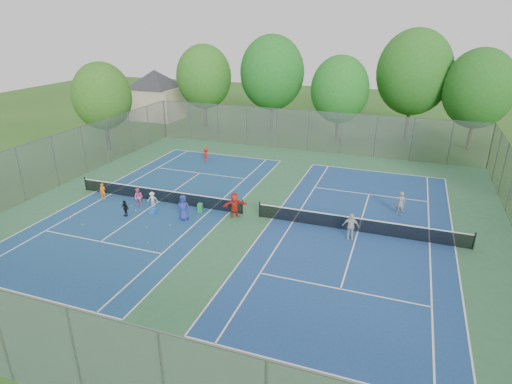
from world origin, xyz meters
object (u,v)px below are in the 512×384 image
Objects in this scene: net_right at (358,225)px; instructor at (400,203)px; ball_crate at (153,211)px; net_left at (159,195)px; ball_hopper at (200,208)px.

net_right is 7.78× the size of instructor.
net_left is at bearing 110.24° from ball_crate.
ball_hopper is 13.32m from instructor.
instructor is (12.66, 4.10, 0.52)m from ball_hopper.
net_left is at bearing 169.75° from ball_hopper.
ball_hopper is 0.37× the size of instructor.
instructor reaches higher than net_right.
net_right is at bearing 57.76° from instructor.
net_left is at bearing 12.92° from instructor.
net_right reaches higher than ball_hopper.
net_right is at bearing 3.57° from ball_hopper.
net_left is 1.97m from ball_crate.
ball_hopper reaches higher than ball_crate.
net_right is at bearing 0.00° from net_left.
net_left is at bearing 180.00° from net_right.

